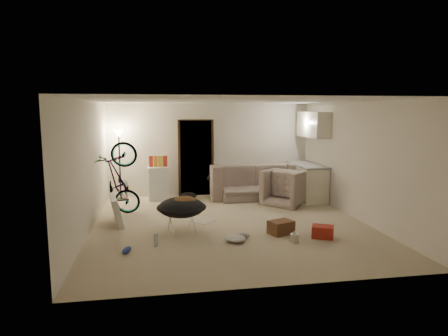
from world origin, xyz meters
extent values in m
cube|color=#BCAD91|center=(0.00, 0.00, -0.01)|extent=(5.50, 6.00, 0.02)
cube|color=white|center=(0.00, 0.00, 2.51)|extent=(5.50, 6.00, 0.02)
cube|color=silver|center=(0.00, 3.01, 1.25)|extent=(5.50, 0.02, 2.50)
cube|color=silver|center=(0.00, -3.01, 1.25)|extent=(5.50, 0.02, 2.50)
cube|color=silver|center=(-2.76, 0.00, 1.25)|extent=(0.02, 6.00, 2.50)
cube|color=silver|center=(2.76, 0.00, 1.25)|extent=(0.02, 6.00, 2.50)
cube|color=black|center=(-0.40, 2.97, 1.02)|extent=(0.85, 0.10, 2.04)
cube|color=#362313|center=(-0.40, 2.94, 1.02)|extent=(0.97, 0.04, 2.10)
cylinder|color=black|center=(-2.40, 2.65, 0.01)|extent=(0.28, 0.28, 0.03)
cylinder|color=black|center=(-2.40, 2.65, 0.85)|extent=(0.04, 0.04, 1.70)
cone|color=#FFE0A5|center=(-2.40, 2.65, 1.72)|extent=(0.24, 0.24, 0.18)
cube|color=#EBE7CD|center=(2.43, 2.00, 0.44)|extent=(0.60, 1.50, 0.88)
cube|color=gray|center=(2.43, 2.00, 0.90)|extent=(0.64, 1.54, 0.04)
cube|color=#EBE7CD|center=(2.56, 2.00, 1.95)|extent=(0.38, 1.40, 0.65)
imported|color=#3D443C|center=(1.06, 2.45, 0.34)|extent=(2.35, 0.97, 0.68)
imported|color=#3D443C|center=(1.80, 1.57, 0.32)|extent=(1.29, 1.30, 0.64)
imported|color=black|center=(-2.30, 1.14, 0.44)|extent=(1.74, 0.91, 0.97)
imported|color=#A02318|center=(-1.53, -1.20, 0.01)|extent=(0.27, 0.23, 0.02)
cube|color=white|center=(-1.43, 2.55, 0.43)|extent=(0.53, 0.53, 0.87)
cube|color=#A02318|center=(-1.60, 2.55, 1.00)|extent=(0.10, 0.08, 0.30)
cube|color=orange|center=(-1.48, 2.55, 1.00)|extent=(0.11, 0.09, 0.30)
cube|color=gold|center=(-1.36, 2.55, 1.00)|extent=(0.11, 0.08, 0.30)
cube|color=#A02318|center=(-1.24, 2.55, 1.00)|extent=(0.11, 0.08, 0.30)
cylinder|color=silver|center=(-1.02, -0.39, 0.22)|extent=(0.62, 0.62, 0.44)
ellipsoid|color=black|center=(-1.02, -0.39, 0.49)|extent=(0.88, 0.88, 0.37)
torus|color=black|center=(-1.02, -0.39, 0.49)|extent=(0.95, 0.95, 0.07)
ellipsoid|color=#57351E|center=(-0.97, -0.42, 0.60)|extent=(0.59, 0.54, 0.22)
ellipsoid|color=black|center=(0.11, 2.45, 0.54)|extent=(0.65, 0.57, 0.28)
cube|color=silver|center=(-2.30, 0.37, 0.29)|extent=(0.39, 0.91, 0.59)
cube|color=brown|center=(0.82, -0.82, 0.13)|extent=(0.52, 0.45, 0.25)
cube|color=#A02318|center=(1.51, -1.17, 0.11)|extent=(0.47, 0.42, 0.22)
cylinder|color=beige|center=(0.91, -1.34, 0.08)|extent=(0.16, 0.16, 0.16)
cone|color=beige|center=(0.91, -1.34, 0.19)|extent=(0.09, 0.09, 0.07)
cube|color=#AFAAA2|center=(-0.59, 0.37, 0.00)|extent=(0.73, 0.73, 0.01)
cube|color=#293B94|center=(-0.94, 1.37, 0.01)|extent=(0.30, 0.35, 0.03)
cube|color=silver|center=(-1.23, 1.49, 0.01)|extent=(0.23, 0.29, 0.03)
ellipsoid|color=#293B94|center=(0.69, 2.47, 0.05)|extent=(0.30, 0.26, 0.11)
ellipsoid|color=#293B94|center=(-1.98, -1.37, 0.05)|extent=(0.20, 0.28, 0.10)
ellipsoid|color=slate|center=(0.08, -0.94, 0.05)|extent=(0.26, 0.23, 0.09)
ellipsoid|color=black|center=(-0.67, 2.55, 0.08)|extent=(0.66, 0.66, 0.15)
ellipsoid|color=silver|center=(-0.12, -1.12, 0.06)|extent=(0.51, 0.50, 0.12)
camera|label=1|loc=(-1.47, -7.82, 2.32)|focal=32.00mm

